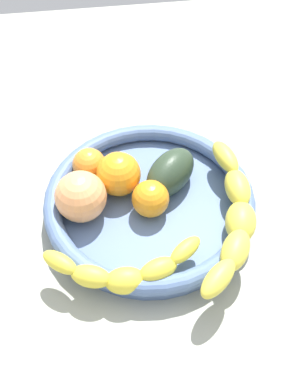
{
  "coord_description": "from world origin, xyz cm",
  "views": [
    {
      "loc": [
        -41.56,
        5.87,
        59.07
      ],
      "look_at": [
        0.0,
        0.0,
        7.84
      ],
      "focal_mm": 43.73,
      "sensor_mm": 36.0,
      "label": 1
    }
  ],
  "objects_px": {
    "fruit_bowl": "(150,203)",
    "peach_blush": "(81,195)",
    "orange_front": "(119,174)",
    "orange_mid_left": "(89,165)",
    "banana_draped_left": "(234,217)",
    "avocado_dark": "(170,173)",
    "banana_draped_right": "(125,271)",
    "orange_mid_right": "(151,199)"
  },
  "relations": [
    {
      "from": "banana_draped_right",
      "to": "avocado_dark",
      "type": "xyz_separation_m",
      "value": [
        0.15,
        -0.08,
        0.0
      ]
    },
    {
      "from": "banana_draped_left",
      "to": "peach_blush",
      "type": "height_order",
      "value": "peach_blush"
    },
    {
      "from": "orange_mid_right",
      "to": "orange_front",
      "type": "bearing_deg",
      "value": 41.26
    },
    {
      "from": "orange_mid_left",
      "to": "orange_mid_right",
      "type": "bearing_deg",
      "value": -133.52
    },
    {
      "from": "orange_front",
      "to": "banana_draped_left",
      "type": "bearing_deg",
      "value": -123.31
    },
    {
      "from": "peach_blush",
      "to": "orange_mid_left",
      "type": "bearing_deg",
      "value": -12.44
    },
    {
      "from": "peach_blush",
      "to": "avocado_dark",
      "type": "bearing_deg",
      "value": -76.73
    },
    {
      "from": "banana_draped_right",
      "to": "avocado_dark",
      "type": "relative_size",
      "value": 2.3
    },
    {
      "from": "fruit_bowl",
      "to": "orange_front",
      "type": "relative_size",
      "value": 4.68
    },
    {
      "from": "fruit_bowl",
      "to": "banana_draped_right",
      "type": "xyz_separation_m",
      "value": [
        -0.12,
        0.05,
        0.02
      ]
    },
    {
      "from": "banana_draped_right",
      "to": "peach_blush",
      "type": "height_order",
      "value": "peach_blush"
    },
    {
      "from": "banana_draped_right",
      "to": "peach_blush",
      "type": "distance_m",
      "value": 0.13
    },
    {
      "from": "fruit_bowl",
      "to": "peach_blush",
      "type": "relative_size",
      "value": 4.19
    },
    {
      "from": "banana_draped_right",
      "to": "orange_mid_right",
      "type": "relative_size",
      "value": 4.01
    },
    {
      "from": "fruit_bowl",
      "to": "banana_draped_left",
      "type": "bearing_deg",
      "value": -118.95
    },
    {
      "from": "fruit_bowl",
      "to": "banana_draped_left",
      "type": "height_order",
      "value": "banana_draped_left"
    },
    {
      "from": "fruit_bowl",
      "to": "avocado_dark",
      "type": "xyz_separation_m",
      "value": [
        0.03,
        -0.04,
        0.02
      ]
    },
    {
      "from": "orange_mid_left",
      "to": "banana_draped_right",
      "type": "bearing_deg",
      "value": -169.88
    },
    {
      "from": "orange_mid_left",
      "to": "fruit_bowl",
      "type": "bearing_deg",
      "value": -130.24
    },
    {
      "from": "orange_mid_left",
      "to": "peach_blush",
      "type": "xyz_separation_m",
      "value": [
        -0.07,
        0.01,
        0.01
      ]
    },
    {
      "from": "orange_mid_right",
      "to": "avocado_dark",
      "type": "height_order",
      "value": "avocado_dark"
    },
    {
      "from": "fruit_bowl",
      "to": "banana_draped_right",
      "type": "relative_size",
      "value": 1.42
    },
    {
      "from": "orange_mid_right",
      "to": "peach_blush",
      "type": "relative_size",
      "value": 0.74
    },
    {
      "from": "orange_front",
      "to": "fruit_bowl",
      "type": "bearing_deg",
      "value": -133.1
    },
    {
      "from": "orange_mid_left",
      "to": "orange_mid_right",
      "type": "height_order",
      "value": "orange_mid_right"
    },
    {
      "from": "orange_front",
      "to": "orange_mid_right",
      "type": "bearing_deg",
      "value": -138.74
    },
    {
      "from": "peach_blush",
      "to": "orange_front",
      "type": "bearing_deg",
      "value": -58.39
    },
    {
      "from": "orange_mid_right",
      "to": "avocado_dark",
      "type": "xyz_separation_m",
      "value": [
        0.04,
        -0.03,
        0.0
      ]
    },
    {
      "from": "banana_draped_left",
      "to": "orange_mid_right",
      "type": "distance_m",
      "value": 0.12
    },
    {
      "from": "banana_draped_right",
      "to": "orange_front",
      "type": "relative_size",
      "value": 3.29
    },
    {
      "from": "orange_mid_right",
      "to": "fruit_bowl",
      "type": "bearing_deg",
      "value": 7.78
    },
    {
      "from": "orange_mid_right",
      "to": "banana_draped_right",
      "type": "bearing_deg",
      "value": 155.28
    },
    {
      "from": "banana_draped_left",
      "to": "avocado_dark",
      "type": "distance_m",
      "value": 0.12
    },
    {
      "from": "fruit_bowl",
      "to": "orange_mid_left",
      "type": "xyz_separation_m",
      "value": [
        0.07,
        0.08,
        0.02
      ]
    },
    {
      "from": "banana_draped_right",
      "to": "orange_mid_right",
      "type": "distance_m",
      "value": 0.12
    },
    {
      "from": "orange_mid_right",
      "to": "peach_blush",
      "type": "distance_m",
      "value": 0.1
    },
    {
      "from": "orange_front",
      "to": "orange_mid_left",
      "type": "bearing_deg",
      "value": 52.76
    },
    {
      "from": "orange_front",
      "to": "peach_blush",
      "type": "bearing_deg",
      "value": 121.61
    },
    {
      "from": "avocado_dark",
      "to": "banana_draped_left",
      "type": "bearing_deg",
      "value": -142.63
    },
    {
      "from": "banana_draped_left",
      "to": "avocado_dark",
      "type": "relative_size",
      "value": 2.81
    },
    {
      "from": "fruit_bowl",
      "to": "avocado_dark",
      "type": "height_order",
      "value": "avocado_dark"
    },
    {
      "from": "banana_draped_left",
      "to": "peach_blush",
      "type": "bearing_deg",
      "value": 72.96
    }
  ]
}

